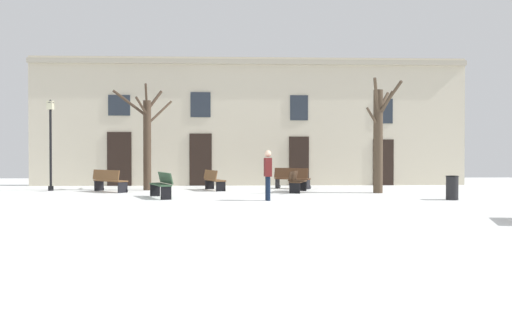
% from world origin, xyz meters
% --- Properties ---
extents(ground_plane, '(34.37, 34.37, 0.00)m').
position_xyz_m(ground_plane, '(0.00, 0.00, 0.00)').
color(ground_plane, white).
extents(building_facade, '(21.48, 0.60, 6.32)m').
position_xyz_m(building_facade, '(-0.01, 9.84, 3.21)').
color(building_facade, beige).
rests_on(building_facade, ground).
extents(tree_right_of_center, '(1.30, 1.89, 4.50)m').
position_xyz_m(tree_right_of_center, '(5.03, 4.83, 2.29)').
color(tree_right_of_center, '#4C3D2D').
rests_on(tree_right_of_center, ground).
extents(tree_foreground, '(2.50, 2.21, 4.47)m').
position_xyz_m(tree_foreground, '(-4.53, 6.76, 2.23)').
color(tree_foreground, '#423326').
rests_on(tree_foreground, ground).
extents(streetlamp, '(0.30, 0.30, 3.87)m').
position_xyz_m(streetlamp, '(-8.54, 6.52, 2.36)').
color(streetlamp, black).
rests_on(streetlamp, ground).
extents(litter_bin, '(0.43, 0.43, 0.83)m').
position_xyz_m(litter_bin, '(6.71, 1.79, 0.42)').
color(litter_bin, black).
rests_on(litter_bin, ground).
extents(bench_facing_shops, '(1.67, 1.57, 0.92)m').
position_xyz_m(bench_facing_shops, '(-5.91, 5.81, 0.47)').
color(bench_facing_shops, brown).
rests_on(bench_facing_shops, ground).
extents(bench_back_to_back_left, '(0.95, 1.63, 0.86)m').
position_xyz_m(bench_back_to_back_left, '(1.80, 5.40, 0.44)').
color(bench_back_to_back_left, '#3D2819').
rests_on(bench_back_to_back_left, ground).
extents(bench_back_to_back_right, '(1.64, 1.15, 0.94)m').
position_xyz_m(bench_back_to_back_right, '(1.82, 7.33, 0.47)').
color(bench_back_to_back_right, '#51331E').
rests_on(bench_back_to_back_right, ground).
extents(bench_near_center_tree, '(1.07, 1.75, 0.91)m').
position_xyz_m(bench_near_center_tree, '(-3.33, 2.93, 0.49)').
color(bench_near_center_tree, '#2D4C33').
rests_on(bench_near_center_tree, ground).
extents(bench_far_corner, '(1.04, 1.62, 0.87)m').
position_xyz_m(bench_far_corner, '(-1.65, 6.57, 0.44)').
color(bench_far_corner, brown).
rests_on(bench_far_corner, ground).
extents(person_near_bench, '(0.26, 0.40, 1.69)m').
position_xyz_m(person_near_bench, '(0.39, 1.78, 0.94)').
color(person_near_bench, black).
rests_on(person_near_bench, ground).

